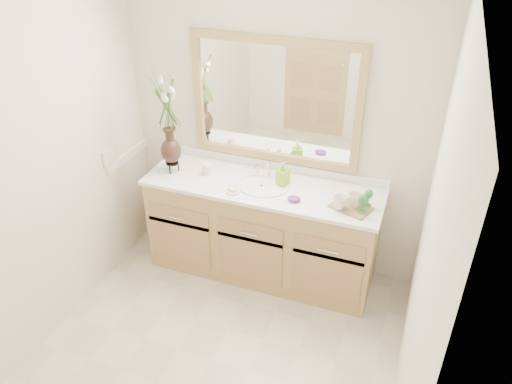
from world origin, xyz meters
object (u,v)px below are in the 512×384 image
at_px(soap_bottle, 283,174).
at_px(tray, 351,207).
at_px(flower_vase, 167,110).
at_px(tumbler, 207,169).

height_order(soap_bottle, tray, soap_bottle).
height_order(flower_vase, tumbler, flower_vase).
height_order(tumbler, tray, tumbler).
xyz_separation_m(tumbler, tray, (1.16, -0.10, -0.04)).
relative_size(tumbler, tray, 0.33).
xyz_separation_m(flower_vase, soap_bottle, (0.88, 0.11, -0.43)).
xyz_separation_m(flower_vase, tumbler, (0.28, 0.05, -0.47)).
distance_m(soap_bottle, tray, 0.58).
distance_m(tumbler, soap_bottle, 0.61).
bearing_deg(tray, flower_vase, -162.21).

